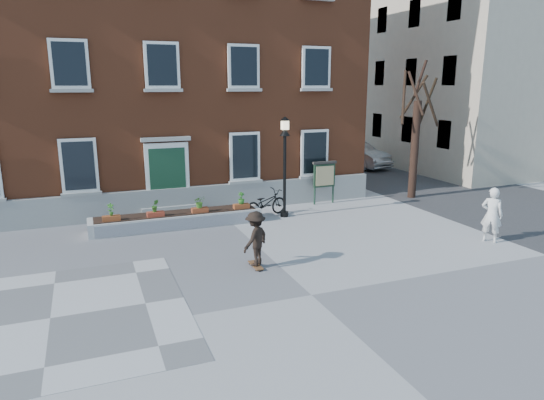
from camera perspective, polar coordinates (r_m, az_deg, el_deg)
name	(u,v)px	position (r m, az deg, el deg)	size (l,w,h in m)	color
ground	(312,295)	(12.32, 4.67, -11.08)	(100.00, 100.00, 0.00)	gray
checker_patch	(50,318)	(12.21, -24.64, -12.54)	(6.00, 6.00, 0.01)	#5D5D60
bicycle	(266,203)	(19.15, -0.76, -0.39)	(0.70, 2.01, 1.06)	black
parked_car	(354,154)	(31.15, 9.66, 5.33)	(1.72, 4.92, 1.62)	#B8BABD
bystander	(492,215)	(17.51, 24.44, -1.60)	(0.67, 0.44, 1.85)	silver
brick_building	(144,58)	(24.24, -14.78, 15.85)	(18.40, 10.85, 12.60)	brown
planter_assembly	(178,219)	(18.13, -11.04, -2.16)	(6.20, 1.12, 1.15)	beige
bare_tree	(415,137)	(22.95, 16.52, 7.11)	(1.83, 1.83, 6.16)	#301D15
side_street	(419,57)	(37.69, 16.96, 15.80)	(15.20, 36.00, 14.50)	#3A3A3C
lamp_post	(285,153)	(18.72, 1.51, 5.57)	(0.40, 0.40, 3.93)	black
notice_board	(324,175)	(21.15, 6.18, 2.90)	(1.10, 0.16, 1.87)	#183122
skateboarder	(255,239)	(13.74, -1.95, -4.57)	(1.16, 1.08, 1.65)	brown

